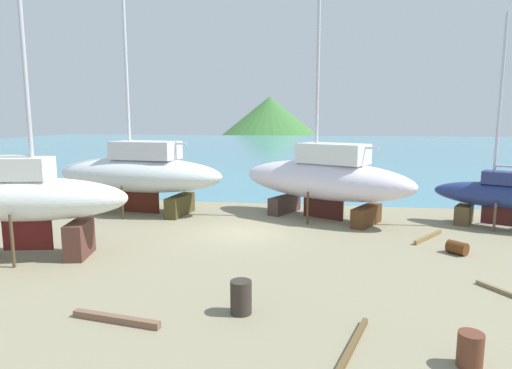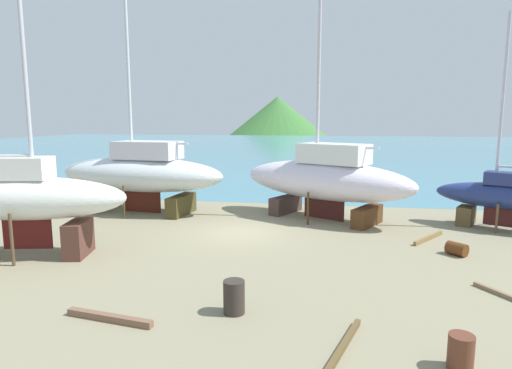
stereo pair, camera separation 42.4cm
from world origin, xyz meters
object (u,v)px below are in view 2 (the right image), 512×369
(barrel_tipped_left, at_px, (2,204))
(barrel_tipped_right, at_px, (234,297))
(sailboat_mid_port, at_px, (24,199))
(sailboat_far_slipway, at_px, (141,173))
(barrel_tar_black, at_px, (461,352))
(barrel_by_slipway, at_px, (457,249))
(worker, at_px, (58,191))
(sailboat_small_center, at_px, (502,196))
(sailboat_large_starboard, at_px, (325,179))

(barrel_tipped_left, bearing_deg, barrel_tipped_right, -33.81)
(sailboat_mid_port, xyz_separation_m, barrel_tipped_right, (9.20, -3.65, -1.85))
(sailboat_mid_port, relative_size, barrel_tipped_right, 14.50)
(sailboat_far_slipway, relative_size, barrel_tar_black, 22.39)
(barrel_by_slipway, bearing_deg, sailboat_mid_port, -170.27)
(sailboat_mid_port, height_order, worker, sailboat_mid_port)
(barrel_tipped_left, bearing_deg, sailboat_small_center, 0.38)
(sailboat_large_starboard, bearing_deg, sailboat_mid_port, 64.43)
(barrel_tipped_right, bearing_deg, sailboat_small_center, 45.77)
(sailboat_small_center, relative_size, barrel_by_slipway, 13.77)
(sailboat_large_starboard, relative_size, sailboat_mid_port, 1.07)
(barrel_by_slipway, xyz_separation_m, barrel_tipped_right, (-7.68, -6.54, 0.21))
(sailboat_far_slipway, distance_m, sailboat_large_starboard, 10.55)
(sailboat_small_center, distance_m, barrel_tipped_left, 27.56)
(sailboat_large_starboard, height_order, barrel_tipped_left, sailboat_large_starboard)
(worker, relative_size, barrel_by_slipway, 2.22)
(sailboat_large_starboard, height_order, barrel_tipped_right, sailboat_large_starboard)
(barrel_by_slipway, bearing_deg, sailboat_large_starboard, 133.51)
(barrel_by_slipway, relative_size, barrel_tipped_left, 0.89)
(sailboat_mid_port, height_order, barrel_by_slipway, sailboat_mid_port)
(barrel_by_slipway, bearing_deg, barrel_tipped_right, -139.56)
(sailboat_far_slipway, distance_m, barrel_by_slipway, 16.91)
(sailboat_small_center, xyz_separation_m, barrel_tar_black, (-5.52, -13.15, -1.25))
(barrel_tar_black, height_order, barrel_tipped_right, barrel_tipped_right)
(sailboat_large_starboard, distance_m, barrel_tipped_right, 12.47)
(sailboat_large_starboard, relative_size, worker, 8.81)
(barrel_tipped_right, bearing_deg, sailboat_large_starboard, 78.85)
(sailboat_far_slipway, bearing_deg, barrel_by_slipway, 167.20)
(barrel_tipped_left, bearing_deg, barrel_tar_black, -30.50)
(barrel_tar_black, distance_m, barrel_tipped_right, 5.77)
(worker, bearing_deg, sailboat_mid_port, 36.43)
(sailboat_far_slipway, xyz_separation_m, worker, (-6.16, 1.11, -1.45))
(sailboat_mid_port, bearing_deg, sailboat_small_center, 9.34)
(barrel_tar_black, relative_size, barrel_tipped_right, 0.84)
(sailboat_far_slipway, bearing_deg, sailboat_mid_port, 89.56)
(barrel_tipped_left, bearing_deg, barrel_by_slipway, -10.63)
(sailboat_small_center, bearing_deg, sailboat_mid_port, 48.64)
(sailboat_mid_port, bearing_deg, sailboat_far_slipway, 71.59)
(worker, relative_size, barrel_tar_black, 2.11)
(sailboat_large_starboard, relative_size, sailboat_small_center, 1.42)
(sailboat_small_center, xyz_separation_m, barrel_tipped_left, (-27.53, -0.18, -1.22))
(worker, relative_size, barrel_tipped_left, 1.97)
(sailboat_small_center, height_order, worker, sailboat_small_center)
(sailboat_large_starboard, height_order, barrel_by_slipway, sailboat_large_starboard)
(barrel_tipped_left, distance_m, barrel_tipped_right, 19.93)
(barrel_tipped_left, xyz_separation_m, barrel_tipped_right, (16.56, -11.09, 0.05))
(sailboat_small_center, bearing_deg, worker, 23.51)
(worker, height_order, barrel_tipped_right, worker)
(sailboat_mid_port, height_order, barrel_tipped_left, sailboat_mid_port)
(sailboat_small_center, distance_m, barrel_tipped_right, 15.78)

